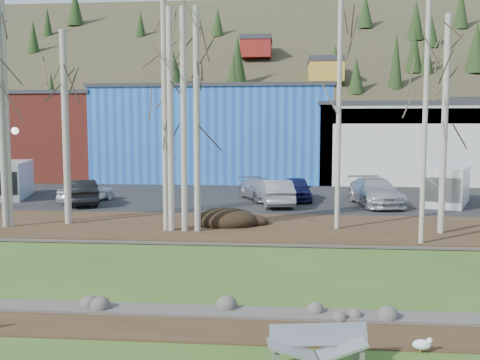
# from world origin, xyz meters

# --- Properties ---
(dirt_strip) EXTENTS (80.00, 1.80, 0.03)m
(dirt_strip) POSITION_xyz_m (0.00, 2.10, 0.01)
(dirt_strip) COLOR #382616
(dirt_strip) RESTS_ON ground
(near_bank_rocks) EXTENTS (80.00, 0.80, 0.50)m
(near_bank_rocks) POSITION_xyz_m (0.00, 3.10, 0.00)
(near_bank_rocks) COLOR #47423D
(near_bank_rocks) RESTS_ON ground
(river) EXTENTS (80.00, 8.00, 0.90)m
(river) POSITION_xyz_m (0.00, 7.20, 0.00)
(river) COLOR black
(river) RESTS_ON ground
(far_bank_rocks) EXTENTS (80.00, 0.80, 0.46)m
(far_bank_rocks) POSITION_xyz_m (0.00, 11.30, 0.00)
(far_bank_rocks) COLOR #47423D
(far_bank_rocks) RESTS_ON ground
(far_bank) EXTENTS (80.00, 7.00, 0.15)m
(far_bank) POSITION_xyz_m (0.00, 14.50, 0.07)
(far_bank) COLOR #382616
(far_bank) RESTS_ON ground
(parking_lot) EXTENTS (80.00, 14.00, 0.14)m
(parking_lot) POSITION_xyz_m (0.00, 25.00, 0.07)
(parking_lot) COLOR black
(parking_lot) RESTS_ON ground
(building_brick) EXTENTS (16.32, 12.24, 7.80)m
(building_brick) POSITION_xyz_m (-24.00, 39.00, 3.91)
(building_brick) COLOR #9A372B
(building_brick) RESTS_ON ground
(building_blue) EXTENTS (20.40, 12.24, 8.30)m
(building_blue) POSITION_xyz_m (-6.00, 39.00, 4.16)
(building_blue) COLOR blue
(building_blue) RESTS_ON ground
(building_white) EXTENTS (18.36, 12.24, 6.80)m
(building_white) POSITION_xyz_m (12.00, 38.98, 3.41)
(building_white) COLOR silver
(building_white) RESTS_ON ground
(hillside) EXTENTS (160.00, 72.00, 35.00)m
(hillside) POSITION_xyz_m (0.00, 84.00, 17.50)
(hillside) COLOR #373122
(hillside) RESTS_ON ground
(bench_damaged) EXTENTS (1.99, 0.91, 0.85)m
(bench_damaged) POSITION_xyz_m (1.08, 0.19, 0.43)
(bench_damaged) COLOR #AAACAF
(bench_damaged) RESTS_ON ground
(seagull) EXTENTS (0.46, 0.21, 0.33)m
(seagull) POSITION_xyz_m (3.31, 1.18, 0.18)
(seagull) COLOR gold
(seagull) RESTS_ON ground
(dirt_mound) EXTENTS (2.98, 2.10, 0.58)m
(dirt_mound) POSITION_xyz_m (-2.39, 14.67, 0.44)
(dirt_mound) COLOR black
(dirt_mound) RESTS_ON far_bank
(birch_0) EXTENTS (0.27, 0.27, 10.41)m
(birch_0) POSITION_xyz_m (-12.42, 13.30, 5.36)
(birch_0) COLOR beige
(birch_0) RESTS_ON far_bank
(birch_1) EXTENTS (0.21, 0.21, 10.78)m
(birch_1) POSITION_xyz_m (-12.24, 13.43, 5.54)
(birch_1) COLOR beige
(birch_1) RESTS_ON far_bank
(birch_2) EXTENTS (0.32, 0.32, 9.04)m
(birch_2) POSITION_xyz_m (-9.93, 14.44, 4.67)
(birch_2) COLOR beige
(birch_2) RESTS_ON far_bank
(birch_3) EXTENTS (0.22, 0.22, 11.11)m
(birch_3) POSITION_xyz_m (-4.90, 13.17, 5.71)
(birch_3) COLOR beige
(birch_3) RESTS_ON far_bank
(birch_4) EXTENTS (0.27, 0.27, 9.68)m
(birch_4) POSITION_xyz_m (-3.47, 13.10, 4.99)
(birch_4) COLOR beige
(birch_4) RESTS_ON far_bank
(birch_5) EXTENTS (0.22, 0.22, 10.28)m
(birch_5) POSITION_xyz_m (2.71, 14.23, 5.29)
(birch_5) COLOR beige
(birch_5) RESTS_ON far_bank
(birch_6) EXTENTS (0.20, 0.20, 10.43)m
(birch_6) POSITION_xyz_m (5.74, 11.43, 5.36)
(birch_6) COLOR beige
(birch_6) RESTS_ON far_bank
(birch_7) EXTENTS (0.27, 0.27, 9.29)m
(birch_7) POSITION_xyz_m (7.10, 13.63, 4.79)
(birch_7) COLOR beige
(birch_7) RESTS_ON far_bank
(birch_10) EXTENTS (0.27, 0.27, 9.68)m
(birch_10) POSITION_xyz_m (-4.63, 13.10, 4.99)
(birch_10) COLOR beige
(birch_10) RESTS_ON far_bank
(birch_11) EXTENTS (0.27, 0.27, 9.68)m
(birch_11) POSITION_xyz_m (-4.04, 13.10, 4.99)
(birch_11) COLOR beige
(birch_11) RESTS_ON far_bank
(street_lamp) EXTENTS (1.70, 0.74, 4.58)m
(street_lamp) POSITION_xyz_m (-15.56, 18.98, 3.74)
(street_lamp) COLOR #262628
(street_lamp) RESTS_ON parking_lot
(car_0) EXTENTS (2.80, 4.32, 1.37)m
(car_0) POSITION_xyz_m (-11.83, 21.71, 0.82)
(car_0) COLOR white
(car_0) RESTS_ON parking_lot
(car_1) EXTENTS (3.50, 4.70, 1.48)m
(car_1) POSITION_xyz_m (-11.78, 20.64, 0.88)
(car_1) COLOR black
(car_1) RESTS_ON parking_lot
(car_2) EXTENTS (3.52, 4.96, 1.33)m
(car_2) POSITION_xyz_m (-1.23, 23.80, 0.81)
(car_2) COLOR #9FA2A7
(car_2) RESTS_ON parking_lot
(car_3) EXTENTS (1.89, 4.33, 1.45)m
(car_3) POSITION_xyz_m (1.05, 23.66, 0.87)
(car_3) COLOR #18194B
(car_3) RESTS_ON parking_lot
(car_4) EXTENTS (2.32, 4.83, 1.53)m
(car_4) POSITION_xyz_m (-0.19, 21.22, 0.90)
(car_4) COLOR #AFB0B1
(car_4) RESTS_ON parking_lot
(car_5) EXTENTS (2.99, 5.76, 1.60)m
(car_5) POSITION_xyz_m (5.60, 21.82, 0.94)
(car_5) COLOR #BBBCBD
(car_5) RESTS_ON parking_lot
(van_white) EXTENTS (3.88, 5.48, 2.21)m
(van_white) POSITION_xyz_m (9.87, 22.51, 1.25)
(van_white) COLOR white
(van_white) RESTS_ON parking_lot
(van_grey) EXTENTS (3.68, 5.76, 2.34)m
(van_grey) POSITION_xyz_m (-17.61, 23.09, 1.31)
(van_grey) COLOR silver
(van_grey) RESTS_ON parking_lot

